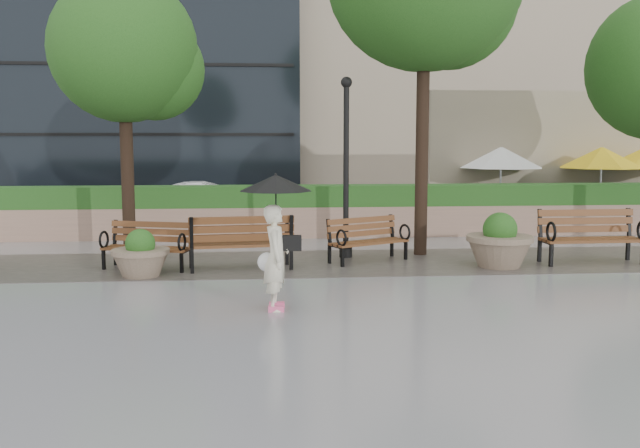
{
  "coord_description": "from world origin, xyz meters",
  "views": [
    {
      "loc": [
        -0.65,
        -11.53,
        2.61
      ],
      "look_at": [
        0.4,
        0.72,
        1.1
      ],
      "focal_mm": 40.0,
      "sensor_mm": 36.0,
      "label": 1
    }
  ],
  "objects": [
    {
      "name": "planter_left",
      "position": [
        -2.87,
        1.85,
        0.35
      ],
      "size": [
        1.08,
        1.08,
        0.9
      ],
      "color": "#7F6B56",
      "rests_on": "ground"
    },
    {
      "name": "ground",
      "position": [
        0.0,
        0.0,
        0.0
      ],
      "size": [
        100.0,
        100.0,
        0.0
      ],
      "primitive_type": "plane",
      "color": "gray",
      "rests_on": "ground"
    },
    {
      "name": "bench_3",
      "position": [
        1.61,
        3.07,
        0.27
      ],
      "size": [
        1.82,
        1.39,
        0.92
      ],
      "rotation": [
        0.0,
        0.0,
        0.48
      ],
      "color": "brown",
      "rests_on": "ground"
    },
    {
      "name": "lamppost",
      "position": [
        1.21,
        3.65,
        1.7
      ],
      "size": [
        0.28,
        0.28,
        3.87
      ],
      "color": "black",
      "rests_on": "ground"
    },
    {
      "name": "pedestrian",
      "position": [
        -0.41,
        -0.9,
        1.24
      ],
      "size": [
        1.11,
        1.11,
        2.04
      ],
      "rotation": [
        0.0,
        0.0,
        1.5
      ],
      "color": "#EEE7C8",
      "rests_on": "ground"
    },
    {
      "name": "car_right",
      "position": [
        -2.27,
        10.48,
        0.61
      ],
      "size": [
        3.72,
        1.3,
        1.23
      ],
      "primitive_type": "imported",
      "rotation": [
        0.0,
        0.0,
        1.57
      ],
      "color": "silver",
      "rests_on": "ground"
    },
    {
      "name": "bench_4",
      "position": [
        6.16,
        2.47,
        0.33
      ],
      "size": [
        2.07,
        0.86,
        1.1
      ],
      "rotation": [
        0.0,
        0.0,
        0.02
      ],
      "color": "brown",
      "rests_on": "ground"
    },
    {
      "name": "bench_1",
      "position": [
        -2.86,
        2.6,
        0.28
      ],
      "size": [
        1.84,
        1.16,
        0.93
      ],
      "rotation": [
        0.0,
        0.0,
        -0.29
      ],
      "color": "brown",
      "rests_on": "ground"
    },
    {
      "name": "cobble_strip",
      "position": [
        0.0,
        3.0,
        0.01
      ],
      "size": [
        28.0,
        3.2,
        0.01
      ],
      "primitive_type": "cube",
      "color": "#383330",
      "rests_on": "ground"
    },
    {
      "name": "cafe_wall",
      "position": [
        9.5,
        10.0,
        2.0
      ],
      "size": [
        10.0,
        0.6,
        4.0
      ],
      "primitive_type": "cube",
      "color": "tan",
      "rests_on": "ground"
    },
    {
      "name": "bench_2",
      "position": [
        -1.02,
        2.43,
        0.32
      ],
      "size": [
        2.1,
        1.02,
        1.08
      ],
      "rotation": [
        0.0,
        0.0,
        3.25
      ],
      "color": "brown",
      "rests_on": "ground"
    },
    {
      "name": "patio_umb_yellow_a",
      "position": [
        9.41,
        8.7,
        1.99
      ],
      "size": [
        2.5,
        2.5,
        2.3
      ],
      "color": "black",
      "rests_on": "ground"
    },
    {
      "name": "asphalt_street",
      "position": [
        0.0,
        11.0,
        0.0
      ],
      "size": [
        40.0,
        7.0,
        0.0
      ],
      "primitive_type": "cube",
      "color": "black",
      "rests_on": "ground"
    },
    {
      "name": "cafe_hedge",
      "position": [
        9.0,
        7.8,
        0.45
      ],
      "size": [
        8.0,
        0.5,
        0.9
      ],
      "primitive_type": "cube",
      "color": "#1B531B",
      "rests_on": "ground"
    },
    {
      "name": "hedge_wall",
      "position": [
        0.0,
        7.0,
        0.66
      ],
      "size": [
        24.0,
        0.8,
        1.35
      ],
      "color": "#A17B67",
      "rests_on": "ground"
    },
    {
      "name": "tree_0",
      "position": [
        -3.4,
        4.59,
        4.38
      ],
      "size": [
        3.31,
        3.19,
        6.1
      ],
      "color": "black",
      "rests_on": "ground"
    },
    {
      "name": "patio_umb_white",
      "position": [
        6.48,
        9.01,
        1.99
      ],
      "size": [
        2.5,
        2.5,
        2.3
      ],
      "color": "black",
      "rests_on": "ground"
    },
    {
      "name": "planter_right",
      "position": [
        4.15,
        2.23,
        0.43
      ],
      "size": [
        1.32,
        1.32,
        1.11
      ],
      "color": "#7F6B56",
      "rests_on": "ground"
    }
  ]
}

